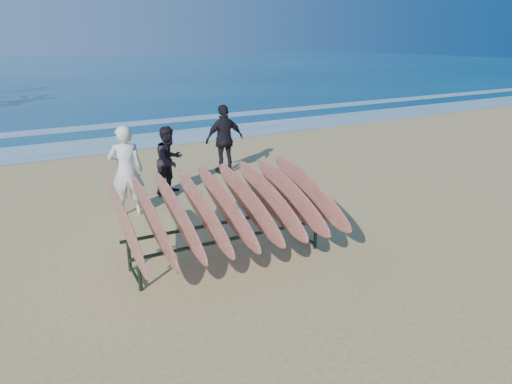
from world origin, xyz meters
TOP-DOWN VIEW (x-y plane):
  - ground at (0.00, 0.00)m, footprint 120.00×120.00m
  - ocean at (0.00, 55.00)m, footprint 160.00×160.00m
  - foam_near at (0.00, 10.00)m, footprint 160.00×160.00m
  - foam_far at (0.00, 13.50)m, footprint 160.00×160.00m
  - surfboard_rack at (-0.69, 0.54)m, footprint 3.28×2.61m
  - person_white at (-1.50, 3.31)m, footprint 0.75×0.59m
  - person_dark_a at (-0.30, 4.17)m, footprint 0.93×0.85m
  - person_dark_b at (1.53, 5.04)m, footprint 1.05×0.45m

SIDE VIEW (x-z plane):
  - ground at x=0.00m, z-range 0.00..0.00m
  - ocean at x=0.00m, z-range 0.01..0.01m
  - foam_far at x=0.00m, z-range 0.01..0.01m
  - foam_near at x=0.00m, z-range 0.01..0.01m
  - person_dark_a at x=-0.30m, z-range 0.00..1.55m
  - person_dark_b at x=1.53m, z-range 0.00..1.79m
  - surfboard_rack at x=-0.69m, z-range 0.16..1.63m
  - person_white at x=-1.50m, z-range 0.00..1.82m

